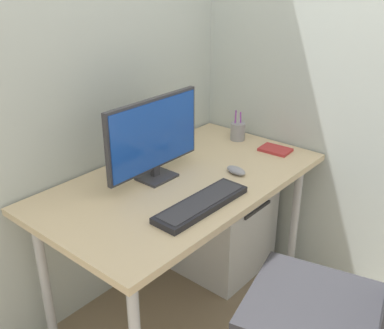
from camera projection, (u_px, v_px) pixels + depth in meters
The scene contains 11 objects.
ground_plane at pixel (184, 304), 2.39m from camera, with size 8.00×8.00×0.00m, color gray.
wall_back at pixel (114, 22), 2.04m from camera, with size 2.49×0.04×2.80m, color #B7C1BC.
wall_side_right at pixel (302, 17), 2.20m from camera, with size 0.04×1.88×2.80m, color #B7C1BC.
desk at pixel (183, 191), 2.11m from camera, with size 1.36×0.76×0.74m.
office_chair at pixel (348, 293), 1.59m from camera, with size 0.58×0.63×1.20m.
filing_cabinet at pixel (222, 216), 2.57m from camera, with size 0.47×0.46×0.65m.
monitor at pixel (154, 137), 2.00m from camera, with size 0.54×0.13×0.38m.
keyboard at pixel (202, 204), 1.83m from camera, with size 0.46×0.14×0.03m.
mouse at pixel (236, 170), 2.12m from camera, with size 0.06×0.11×0.03m, color gray.
pen_holder at pixel (238, 131), 2.50m from camera, with size 0.08×0.08×0.17m.
notebook at pixel (275, 150), 2.37m from camera, with size 0.11×0.16×0.01m, color #B23333.
Camera 1 is at (-1.39, -1.24, 1.66)m, focal length 42.35 mm.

